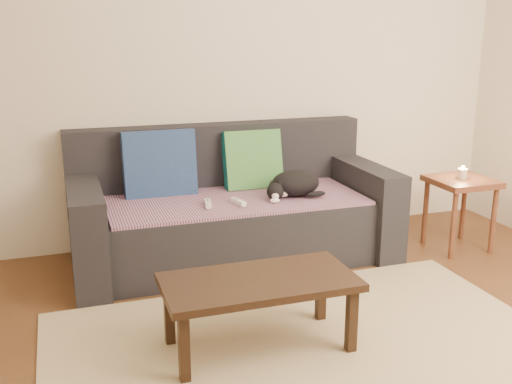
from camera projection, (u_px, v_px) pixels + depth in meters
ground at (331, 378)px, 2.68m from camera, size 4.50×4.50×0.00m
back_wall at (213, 60)px, 4.17m from camera, size 4.50×0.04×2.60m
sofa at (231, 213)px, 4.04m from camera, size 2.10×0.94×0.87m
throw_blanket at (235, 200)px, 3.92m from camera, size 1.66×0.74×0.02m
cushion_navy at (160, 166)px, 3.97m from camera, size 0.48×0.18×0.49m
cushion_green at (253, 160)px, 4.17m from camera, size 0.41×0.19×0.42m
cat at (294, 184)px, 3.94m from camera, size 0.42×0.32×0.17m
wii_remote_a at (208, 204)px, 3.74m from camera, size 0.06×0.15×0.03m
wii_remote_b at (238, 202)px, 3.78m from camera, size 0.07×0.15×0.03m
side_table at (461, 191)px, 4.17m from camera, size 0.41×0.41×0.51m
candle at (463, 173)px, 4.13m from camera, size 0.06×0.06×0.09m
rug at (317, 360)px, 2.81m from camera, size 2.50×1.80×0.01m
coffee_table at (259, 288)px, 2.84m from camera, size 0.92×0.46×0.37m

